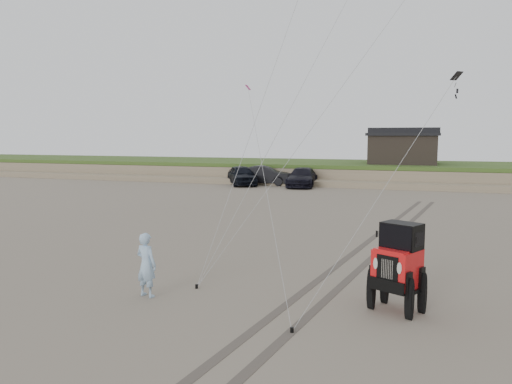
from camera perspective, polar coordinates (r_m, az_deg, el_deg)
ground at (r=12.87m, az=0.48°, el=-13.22°), size 160.00×160.00×0.00m
dune_ridge at (r=49.30m, az=14.05°, el=2.18°), size 160.00×14.25×1.73m
cabin at (r=48.57m, az=16.45°, el=4.91°), size 6.40×5.40×3.35m
truck_a at (r=43.88m, az=-1.63°, el=1.93°), size 4.36×5.45×1.74m
truck_b at (r=44.05m, az=0.94°, el=1.90°), size 5.17×2.12×1.67m
truck_c at (r=42.67m, az=5.30°, el=1.68°), size 2.73×5.67×1.59m
jeep at (r=12.92m, az=15.81°, el=-9.28°), size 3.97×5.15×1.77m
man at (r=13.88m, az=-12.43°, el=-8.12°), size 0.72×0.55×1.75m
stake_main at (r=14.55m, az=-6.81°, el=-10.67°), size 0.08×0.08×0.12m
stake_aux at (r=11.46m, az=4.13°, el=-15.46°), size 0.08×0.08×0.12m
tire_tracks at (r=20.08m, az=13.12°, el=-6.16°), size 5.22×29.74×0.01m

